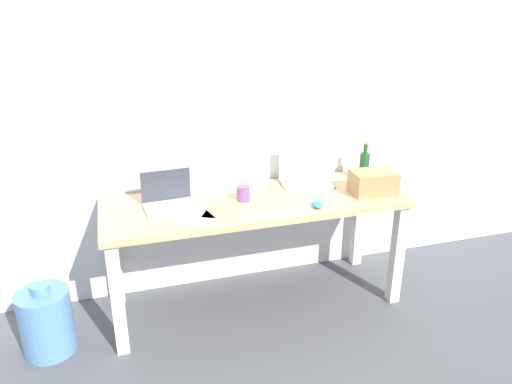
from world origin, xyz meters
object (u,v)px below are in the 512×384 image
(computer_mouse, at_px, (317,204))
(desk, at_px, (256,214))
(laptop_left, at_px, (169,199))
(beer_bottle, at_px, (364,165))
(water_cooler_jug, at_px, (47,321))
(coffee_mug, at_px, (243,194))
(laptop_right, at_px, (306,175))
(cardboard_box, at_px, (373,182))

(computer_mouse, bearing_deg, desk, 157.50)
(laptop_left, relative_size, computer_mouse, 3.11)
(beer_bottle, height_order, water_cooler_jug, beer_bottle)
(computer_mouse, bearing_deg, beer_bottle, 47.55)
(computer_mouse, xyz_separation_m, water_cooler_jug, (-1.59, 0.09, -0.56))
(desk, bearing_deg, coffee_mug, -176.94)
(water_cooler_jug, bearing_deg, laptop_right, 10.24)
(laptop_right, relative_size, water_cooler_jug, 0.82)
(laptop_left, distance_m, computer_mouse, 0.89)
(computer_mouse, distance_m, coffee_mug, 0.45)
(computer_mouse, relative_size, cardboard_box, 0.36)
(beer_bottle, distance_m, water_cooler_jug, 2.20)
(laptop_right, xyz_separation_m, computer_mouse, (-0.09, -0.39, -0.04))
(computer_mouse, distance_m, cardboard_box, 0.45)
(beer_bottle, xyz_separation_m, computer_mouse, (-0.50, -0.35, -0.09))
(computer_mouse, relative_size, coffee_mug, 1.05)
(laptop_left, xyz_separation_m, laptop_right, (0.93, 0.13, 0.01))
(laptop_right, height_order, cardboard_box, laptop_right)
(desk, bearing_deg, beer_bottle, 9.17)
(cardboard_box, height_order, coffee_mug, cardboard_box)
(desk, relative_size, beer_bottle, 7.12)
(laptop_right, bearing_deg, desk, -156.51)
(laptop_left, height_order, coffee_mug, laptop_left)
(laptop_right, height_order, beer_bottle, beer_bottle)
(water_cooler_jug, bearing_deg, cardboard_box, 0.47)
(laptop_left, bearing_deg, beer_bottle, 3.51)
(desk, height_order, laptop_right, laptop_right)
(cardboard_box, relative_size, water_cooler_jug, 0.64)
(computer_mouse, height_order, water_cooler_jug, computer_mouse)
(desk, xyz_separation_m, water_cooler_jug, (-1.28, -0.13, -0.44))
(cardboard_box, bearing_deg, coffee_mug, 172.56)
(desk, height_order, beer_bottle, beer_bottle)
(beer_bottle, xyz_separation_m, coffee_mug, (-0.89, -0.14, -0.06))
(desk, height_order, computer_mouse, computer_mouse)
(coffee_mug, height_order, water_cooler_jug, coffee_mug)
(laptop_left, relative_size, coffee_mug, 3.28)
(desk, height_order, cardboard_box, cardboard_box)
(water_cooler_jug, bearing_deg, laptop_left, 13.36)
(beer_bottle, distance_m, coffee_mug, 0.91)
(laptop_left, bearing_deg, computer_mouse, -17.63)
(beer_bottle, relative_size, water_cooler_jug, 0.61)
(desk, relative_size, cardboard_box, 6.82)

